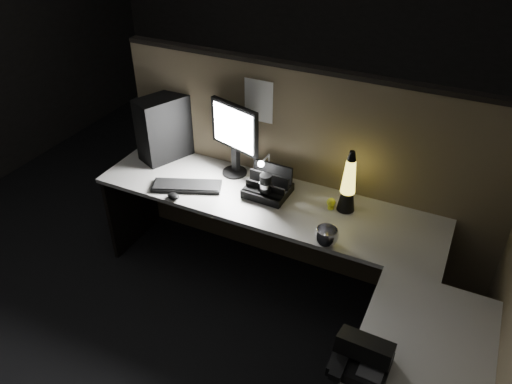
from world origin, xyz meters
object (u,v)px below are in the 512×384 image
at_px(keyboard, 187,186).
at_px(lava_lamp, 348,186).
at_px(monitor, 234,133).
at_px(pc_tower, 169,126).
at_px(desk_phone, 361,357).

height_order(keyboard, lava_lamp, lava_lamp).
bearing_deg(lava_lamp, monitor, 174.06).
xyz_separation_m(keyboard, lava_lamp, (1.03, 0.23, 0.16)).
distance_m(pc_tower, monitor, 0.55).
bearing_deg(monitor, desk_phone, -26.78).
height_order(pc_tower, monitor, monitor).
height_order(pc_tower, lava_lamp, pc_tower).
height_order(pc_tower, keyboard, pc_tower).
height_order(monitor, lava_lamp, monitor).
relative_size(lava_lamp, desk_phone, 1.60).
xyz_separation_m(monitor, desk_phone, (1.23, -1.17, -0.26)).
bearing_deg(keyboard, pc_tower, 113.68).
relative_size(keyboard, lava_lamp, 1.09).
xyz_separation_m(monitor, keyboard, (-0.20, -0.31, -0.30)).
bearing_deg(lava_lamp, pc_tower, 175.75).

